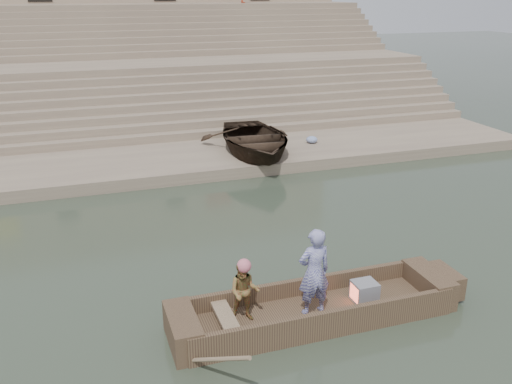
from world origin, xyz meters
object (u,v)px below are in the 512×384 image
rowing_man (244,291)px  beached_rowboat (254,139)px  main_rowboat (314,315)px  television (364,291)px  standing_man (314,272)px

rowing_man → beached_rowboat: bearing=91.6°
main_rowboat → television: bearing=0.0°
main_rowboat → beached_rowboat: bearing=78.0°
rowing_man → beached_rowboat: size_ratio=0.24×
main_rowboat → beached_rowboat: 10.22m
rowing_man → beached_rowboat: beached_rowboat is taller
standing_man → beached_rowboat: standing_man is taller
beached_rowboat → television: bearing=-91.1°
main_rowboat → television: (1.06, 0.00, 0.31)m
standing_man → television: bearing=-178.0°
standing_man → beached_rowboat: (2.19, 10.05, -0.18)m
standing_man → television: size_ratio=3.77×
standing_man → rowing_man: 1.33m
rowing_man → television: (2.42, -0.13, -0.39)m
standing_man → main_rowboat: bearing=-135.4°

